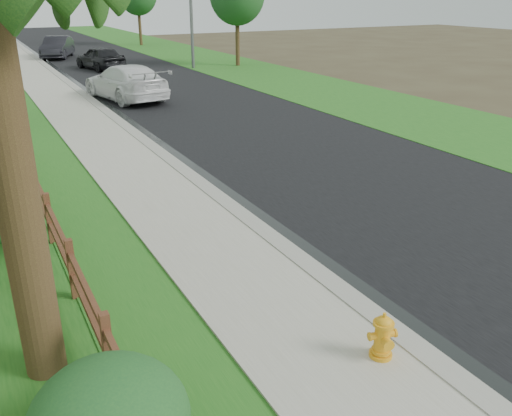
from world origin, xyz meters
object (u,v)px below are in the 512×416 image
ranch_fence (59,239)px  fire_hydrant (382,337)px  dark_car_mid (100,58)px  white_suv (126,82)px

ranch_fence → fire_hydrant: ranch_fence is taller
fire_hydrant → dark_car_mid: dark_car_mid is taller
dark_car_mid → white_suv: bearing=69.9°
dark_car_mid → fire_hydrant: bearing=70.5°
dark_car_mid → ranch_fence: bearing=62.4°
white_suv → dark_car_mid: white_suv is taller
ranch_fence → fire_hydrant: size_ratio=24.55×
fire_hydrant → dark_car_mid: (3.55, 31.80, 0.34)m
fire_hydrant → ranch_fence: bearing=125.0°
fire_hydrant → dark_car_mid: size_ratio=0.16×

